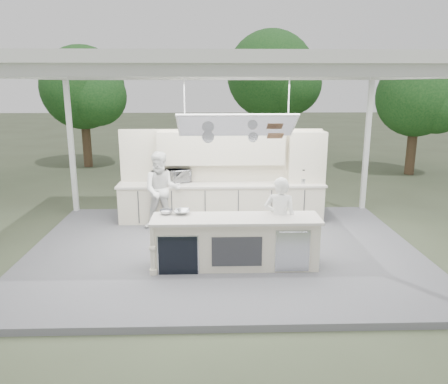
{
  "coord_description": "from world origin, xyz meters",
  "views": [
    {
      "loc": [
        -0.25,
        -8.54,
        3.46
      ],
      "look_at": [
        0.02,
        0.4,
        1.23
      ],
      "focal_mm": 35.0,
      "sensor_mm": 36.0,
      "label": 1
    }
  ],
  "objects_px": {
    "demo_island": "(235,242)",
    "back_counter": "(221,202)",
    "sous_chef": "(162,190)",
    "head_chef": "(280,220)"
  },
  "relations": [
    {
      "from": "sous_chef",
      "to": "head_chef",
      "type": "bearing_deg",
      "value": -47.09
    },
    {
      "from": "back_counter",
      "to": "sous_chef",
      "type": "xyz_separation_m",
      "value": [
        -1.4,
        -0.51,
        0.43
      ]
    },
    {
      "from": "sous_chef",
      "to": "demo_island",
      "type": "bearing_deg",
      "value": -62.07
    },
    {
      "from": "demo_island",
      "to": "sous_chef",
      "type": "distance_m",
      "value": 2.83
    },
    {
      "from": "back_counter",
      "to": "head_chef",
      "type": "distance_m",
      "value": 2.82
    },
    {
      "from": "demo_island",
      "to": "head_chef",
      "type": "distance_m",
      "value": 0.96
    },
    {
      "from": "demo_island",
      "to": "back_counter",
      "type": "xyz_separation_m",
      "value": [
        -0.18,
        2.81,
        0.0
      ]
    },
    {
      "from": "head_chef",
      "to": "sous_chef",
      "type": "bearing_deg",
      "value": -26.54
    },
    {
      "from": "back_counter",
      "to": "head_chef",
      "type": "bearing_deg",
      "value": -68.15
    },
    {
      "from": "back_counter",
      "to": "sous_chef",
      "type": "bearing_deg",
      "value": -160.13
    }
  ]
}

